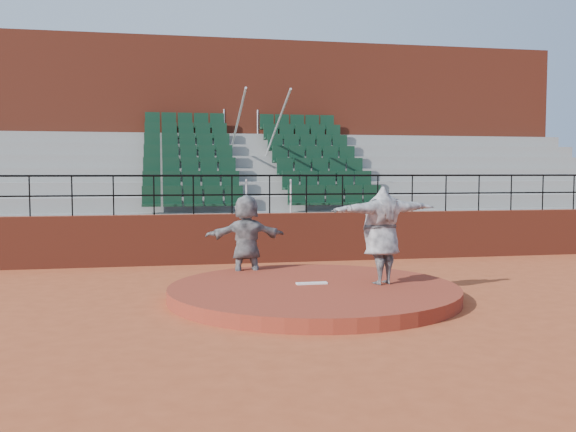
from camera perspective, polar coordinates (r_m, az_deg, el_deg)
name	(u,v)px	position (r m, az deg, el deg)	size (l,w,h in m)	color
ground	(314,298)	(12.29, 2.29, -7.33)	(90.00, 90.00, 0.00)	#A94926
pitchers_mound	(314,292)	(12.26, 2.29, -6.76)	(5.50, 5.50, 0.25)	maroon
pitching_rubber	(312,283)	(12.38, 2.13, -6.00)	(0.60, 0.15, 0.03)	white
boundary_wall	(270,238)	(17.04, -1.63, -1.94)	(24.00, 0.30, 1.30)	maroon
wall_railing	(270,186)	(16.95, -1.64, 2.70)	(24.04, 0.05, 1.03)	black
seating_deck	(251,202)	(20.58, -3.33, 1.26)	(24.00, 5.97, 4.63)	gray
press_box_facade	(236,141)	(24.50, -4.63, 6.65)	(24.00, 3.00, 7.10)	maroon
pitcher	(381,235)	(12.40, 8.30, -1.71)	(2.31, 0.63, 1.88)	black
fielder	(246,238)	(14.05, -3.73, -1.98)	(1.76, 0.56, 1.90)	black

